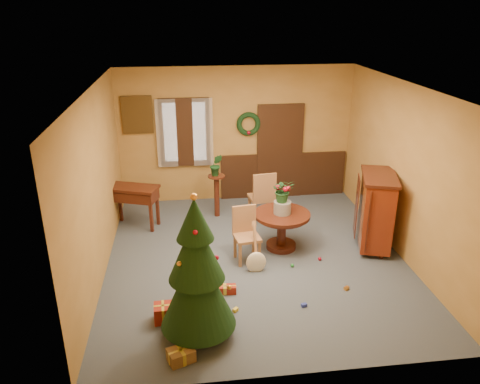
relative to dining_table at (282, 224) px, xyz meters
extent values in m
plane|color=#3D4858|center=(-0.51, -0.31, -0.47)|extent=(5.50, 5.50, 0.00)
plane|color=silver|center=(-0.51, -0.31, 2.43)|extent=(5.50, 5.50, 0.00)
plane|color=olive|center=(-0.51, 2.44, 0.98)|extent=(5.00, 0.00, 5.00)
plane|color=olive|center=(-0.51, -3.06, 0.98)|extent=(5.00, 0.00, 5.00)
plane|color=olive|center=(-3.01, -0.31, 0.98)|extent=(0.00, 5.50, 5.50)
plane|color=olive|center=(1.99, -0.31, 0.98)|extent=(0.00, 5.50, 5.50)
cube|color=black|center=(0.54, 2.40, 0.03)|extent=(2.80, 0.06, 1.00)
cube|color=black|center=(0.44, 2.39, 0.58)|extent=(1.00, 0.08, 2.10)
cube|color=white|center=(0.44, 2.42, 0.53)|extent=(0.80, 0.03, 1.90)
cube|color=black|center=(-1.61, 2.39, 1.08)|extent=(1.05, 0.08, 1.45)
cube|color=white|center=(-1.61, 2.42, 1.08)|extent=(0.88, 0.03, 1.25)
cube|color=white|center=(-1.99, 2.34, 1.08)|extent=(0.42, 0.02, 1.45)
cube|color=white|center=(-1.23, 2.34, 1.08)|extent=(0.42, 0.02, 1.45)
torus|color=black|center=(-0.26, 2.36, 1.23)|extent=(0.51, 0.11, 0.51)
cube|color=#4C3819|center=(-2.56, 2.40, 1.48)|extent=(0.62, 0.05, 0.78)
cube|color=gray|center=(-2.56, 2.43, 1.48)|extent=(0.48, 0.02, 0.62)
cylinder|color=black|center=(0.00, 0.00, 0.18)|extent=(0.99, 0.99, 0.05)
cylinder|color=black|center=(0.00, 0.00, 0.12)|extent=(0.88, 0.88, 0.04)
cylinder|color=black|center=(0.00, 0.00, -0.14)|extent=(0.16, 0.16, 0.55)
cylinder|color=black|center=(0.00, 0.00, -0.43)|extent=(0.53, 0.53, 0.09)
cylinder|color=slate|center=(0.00, 0.00, 0.31)|extent=(0.30, 0.30, 0.22)
imported|color=#1E4C23|center=(0.00, 0.00, 0.63)|extent=(0.37, 0.32, 0.42)
cube|color=#97633C|center=(-0.67, -0.37, -0.04)|extent=(0.46, 0.46, 0.05)
cube|color=#97633C|center=(-0.69, -0.19, 0.23)|extent=(0.41, 0.10, 0.49)
cube|color=#97633C|center=(-0.53, -0.18, -0.27)|extent=(0.05, 0.05, 0.42)
cube|color=#97633C|center=(-0.86, -0.23, -0.27)|extent=(0.05, 0.05, 0.42)
cube|color=#97633C|center=(-0.48, -0.51, -0.27)|extent=(0.05, 0.05, 0.42)
cube|color=#97633C|center=(-0.81, -0.56, -0.27)|extent=(0.05, 0.05, 0.42)
cube|color=#97633C|center=(-0.17, 1.18, 0.02)|extent=(0.52, 0.52, 0.05)
cube|color=#97633C|center=(-0.14, 0.97, 0.32)|extent=(0.46, 0.11, 0.55)
cube|color=#97633C|center=(-0.33, 0.97, -0.24)|extent=(0.06, 0.06, 0.47)
cube|color=#97633C|center=(0.04, 1.02, -0.24)|extent=(0.06, 0.06, 0.47)
cube|color=#97633C|center=(-0.38, 1.34, -0.24)|extent=(0.06, 0.06, 0.47)
cube|color=#97633C|center=(-0.01, 1.39, -0.24)|extent=(0.06, 0.06, 0.47)
cylinder|color=black|center=(-1.03, 1.51, -0.05)|extent=(0.11, 0.11, 0.85)
cylinder|color=black|center=(-1.03, 1.51, 0.39)|extent=(0.34, 0.34, 0.03)
imported|color=#19471E|center=(-1.03, 1.51, 0.63)|extent=(0.25, 0.21, 0.44)
cylinder|color=#382111|center=(-1.56, -2.20, -0.37)|extent=(0.12, 0.12, 0.21)
cone|color=black|center=(-1.56, -2.20, 0.28)|extent=(0.98, 0.98, 1.16)
cone|color=black|center=(-1.56, -2.20, 0.82)|extent=(0.71, 0.71, 0.85)
cone|color=black|center=(-1.56, -2.20, 1.22)|extent=(0.46, 0.46, 0.53)
sphere|color=gold|center=(-1.56, -2.20, 1.50)|extent=(0.09, 0.09, 0.09)
cube|color=black|center=(-2.64, 1.23, 0.33)|extent=(1.03, 0.74, 0.05)
cube|color=black|center=(-2.64, 1.23, 0.18)|extent=(0.97, 0.68, 0.20)
cube|color=black|center=(-3.03, 1.23, -0.09)|extent=(0.16, 0.33, 0.77)
cube|color=black|center=(-2.24, 1.23, -0.09)|extent=(0.16, 0.33, 0.77)
cube|color=#62120B|center=(1.64, -0.15, 0.23)|extent=(0.78, 1.11, 1.24)
cube|color=black|center=(1.64, -0.15, 0.87)|extent=(0.85, 1.18, 0.05)
cylinder|color=black|center=(1.64, -0.57, -0.43)|extent=(0.07, 0.07, 0.09)
cylinder|color=black|center=(1.64, 0.27, -0.43)|extent=(0.07, 0.07, 0.09)
cube|color=brown|center=(-1.80, -2.66, -0.39)|extent=(0.37, 0.33, 0.17)
cube|color=gold|center=(-1.80, -2.66, -0.39)|extent=(0.30, 0.15, 0.17)
cube|color=gold|center=(-1.80, -2.66, -0.39)|extent=(0.13, 0.23, 0.17)
cube|color=maroon|center=(-2.03, -1.84, -0.35)|extent=(0.26, 0.26, 0.25)
cube|color=gold|center=(-2.03, -1.84, -0.35)|extent=(0.25, 0.04, 0.25)
cube|color=gold|center=(-2.03, -1.84, -0.35)|extent=(0.04, 0.25, 0.25)
cube|color=brown|center=(-1.70, -1.50, -0.40)|extent=(0.34, 0.29, 0.15)
cube|color=gold|center=(-1.70, -1.50, -0.40)|extent=(0.28, 0.13, 0.16)
cube|color=gold|center=(-1.70, -1.50, -0.40)|extent=(0.11, 0.20, 0.16)
cube|color=maroon|center=(-1.13, -1.28, -0.41)|extent=(0.35, 0.16, 0.12)
cube|color=gold|center=(-1.13, -1.28, -0.41)|extent=(0.35, 0.04, 0.12)
cube|color=gold|center=(-1.13, -1.28, -0.41)|extent=(0.06, 0.15, 0.12)
cube|color=#2636A8|center=(-0.03, -1.77, -0.45)|extent=(0.09, 0.07, 0.05)
sphere|color=#278F35|center=(0.05, -0.68, -0.44)|extent=(0.06, 0.06, 0.06)
cube|color=gold|center=(-1.03, -1.76, -0.45)|extent=(0.09, 0.09, 0.05)
sphere|color=#A90B21|center=(0.56, -0.53, -0.44)|extent=(0.06, 0.06, 0.06)
cube|color=gold|center=(0.72, -1.43, -0.45)|extent=(0.09, 0.08, 0.05)
camera|label=1|loc=(-1.66, -7.25, 3.59)|focal=35.00mm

